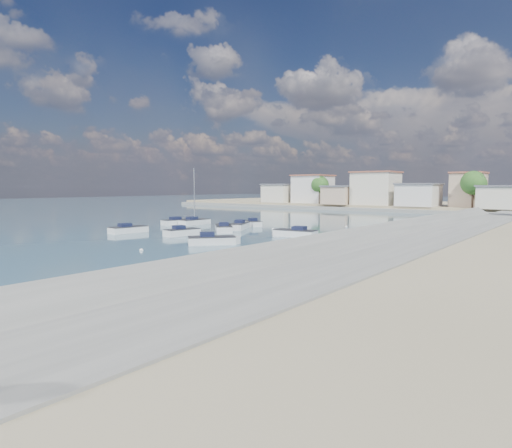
{
  "coord_description": "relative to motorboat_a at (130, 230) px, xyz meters",
  "views": [
    {
      "loc": [
        29.12,
        -26.21,
        5.94
      ],
      "look_at": [
        -3.35,
        14.21,
        1.4
      ],
      "focal_mm": 30.0,
      "sensor_mm": 36.0,
      "label": 1
    }
  ],
  "objects": [
    {
      "name": "far_shore_quay",
      "position": [
        17.96,
        64.57,
        0.02
      ],
      "size": [
        160.0,
        2.5,
        0.8
      ],
      "primitive_type": "cube",
      "color": "slate",
      "rests_on": "ground"
    },
    {
      "name": "far_shore_land",
      "position": [
        17.96,
        85.57,
        0.32
      ],
      "size": [
        160.0,
        40.0,
        1.4
      ],
      "primitive_type": "cube",
      "color": "gray",
      "rests_on": "ground"
    },
    {
      "name": "seawall_walkway",
      "position": [
        36.46,
        6.57,
        0.52
      ],
      "size": [
        5.0,
        90.0,
        1.8
      ],
      "primitive_type": "cube",
      "color": "slate",
      "rests_on": "ground"
    },
    {
      "name": "motorboat_g",
      "position": [
        7.97,
        12.12,
        0.0
      ],
      "size": [
        3.94,
        5.53,
        1.48
      ],
      "color": "white",
      "rests_on": "ground"
    },
    {
      "name": "motorboat_h",
      "position": [
        16.34,
        -1.25,
        -0.0
      ],
      "size": [
        4.55,
        4.91,
        1.48
      ],
      "color": "white",
      "rests_on": "ground"
    },
    {
      "name": "motorboat_a",
      "position": [
        0.0,
        0.0,
        0.0
      ],
      "size": [
        2.33,
        5.51,
        1.48
      ],
      "color": "white",
      "rests_on": "ground"
    },
    {
      "name": "far_town",
      "position": [
        28.68,
        70.49,
        4.56
      ],
      "size": [
        113.01,
        12.8,
        8.35
      ],
      "color": "beige",
      "rests_on": "far_shore_land"
    },
    {
      "name": "motorboat_c",
      "position": [
        8.22,
        8.79,
        0.0
      ],
      "size": [
        5.27,
        5.15,
        1.48
      ],
      "color": "white",
      "rests_on": "ground"
    },
    {
      "name": "motorboat_b",
      "position": [
        7.73,
        2.24,
        -0.0
      ],
      "size": [
        2.4,
        4.99,
        1.48
      ],
      "color": "white",
      "rests_on": "ground"
    },
    {
      "name": "shore_trees",
      "position": [
        26.3,
        61.68,
        5.84
      ],
      "size": [
        74.56,
        38.32,
        7.92
      ],
      "color": "#38281E",
      "rests_on": "ground"
    },
    {
      "name": "mooring_buoys",
      "position": [
        22.78,
        8.16,
        -0.33
      ],
      "size": [
        19.36,
        33.25,
        0.36
      ],
      "color": "white",
      "rests_on": "ground"
    },
    {
      "name": "motorboat_e",
      "position": [
        -4.07,
        11.97,
        -0.0
      ],
      "size": [
        3.08,
        5.84,
        1.48
      ],
      "color": "white",
      "rests_on": "ground"
    },
    {
      "name": "ground",
      "position": [
        17.96,
        33.57,
        -0.38
      ],
      "size": [
        400.0,
        400.0,
        0.0
      ],
      "primitive_type": "plane",
      "color": "#314D62",
      "rests_on": "ground"
    },
    {
      "name": "motorboat_d",
      "position": [
        18.8,
        9.67,
        -0.0
      ],
      "size": [
        5.72,
        2.77,
        1.48
      ],
      "color": "white",
      "rests_on": "ground"
    },
    {
      "name": "motorboat_f",
      "position": [
        6.28,
        16.98,
        -0.0
      ],
      "size": [
        4.36,
        3.09,
        1.48
      ],
      "color": "white",
      "rests_on": "ground"
    },
    {
      "name": "sailboat",
      "position": [
        -2.23,
        13.61,
        0.04
      ],
      "size": [
        2.03,
        6.07,
        9.0
      ],
      "color": "white",
      "rests_on": "ground"
    },
    {
      "name": "breakwater",
      "position": [
        24.87,
        6.26,
        -0.21
      ],
      "size": [
        2.0,
        31.02,
        0.35
      ],
      "color": "black",
      "rests_on": "ground"
    }
  ]
}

